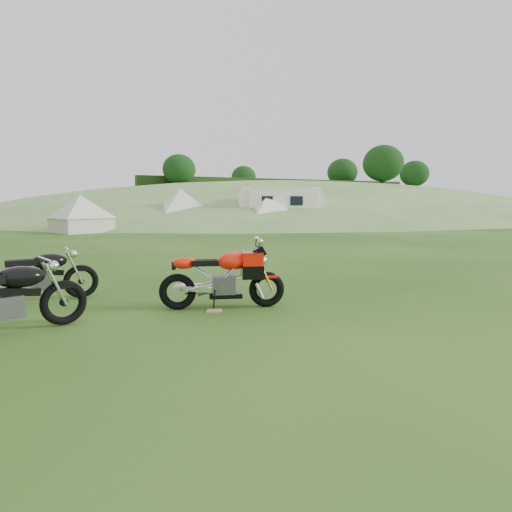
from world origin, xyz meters
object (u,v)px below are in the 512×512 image
tent_mid (181,208)px  tent_right (267,210)px  plywood_board (214,311)px  vintage_moto_a (5,296)px  tent_left (81,212)px  caravan (280,208)px  sport_motorcycle (222,273)px  vintage_moto_d (39,274)px

tent_mid → tent_right: tent_mid is taller
plywood_board → vintage_moto_a: bearing=178.6°
tent_left → tent_right: tent_right is taller
tent_right → caravan: (1.26, 0.58, 0.13)m
sport_motorcycle → tent_right: tent_right is taller
vintage_moto_d → tent_left: (2.08, 17.15, 0.63)m
sport_motorcycle → tent_left: (-0.57, 18.92, 0.55)m
plywood_board → tent_mid: 21.17m
plywood_board → vintage_moto_a: (-2.84, 0.07, 0.51)m
tent_mid → caravan: (5.79, -2.57, -0.01)m
plywood_board → caravan: caravan is taller
sport_motorcycle → tent_mid: tent_mid is taller
sport_motorcycle → caravan: bearing=77.0°
tent_left → tent_mid: bearing=-8.0°
tent_left → plywood_board: bearing=-109.1°
tent_left → caravan: (11.82, -1.26, 0.13)m
tent_mid → sport_motorcycle: bearing=-106.1°
plywood_board → caravan: bearing=57.2°
sport_motorcycle → plywood_board: 0.62m
vintage_moto_a → vintage_moto_d: vintage_moto_a is taller
tent_left → caravan: bearing=-26.3°
tent_right → plywood_board: bearing=-118.3°
caravan → vintage_moto_a: bearing=-109.9°
sport_motorcycle → vintage_moto_d: size_ratio=1.04×
sport_motorcycle → tent_left: size_ratio=0.74×
plywood_board → tent_right: (10.19, 17.21, 1.12)m
vintage_moto_d → caravan: 21.13m
tent_left → tent_mid: 6.18m
sport_motorcycle → vintage_moto_a: (-3.04, -0.06, -0.06)m
tent_left → tent_right: bearing=-30.1°
caravan → tent_right: bearing=-136.4°
vintage_moto_a → tent_left: tent_left is taller
vintage_moto_d → sport_motorcycle: bearing=-36.5°
vintage_moto_a → tent_right: bearing=38.3°
plywood_board → vintage_moto_d: vintage_moto_d is taller
caravan → tent_left: bearing=-167.1°
plywood_board → tent_mid: size_ratio=0.08×
sport_motorcycle → vintage_moto_a: 3.04m
sport_motorcycle → tent_left: tent_left is taller
plywood_board → tent_right: 20.03m
tent_left → caravan: 11.89m
vintage_moto_a → vintage_moto_d: size_ratio=1.06×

